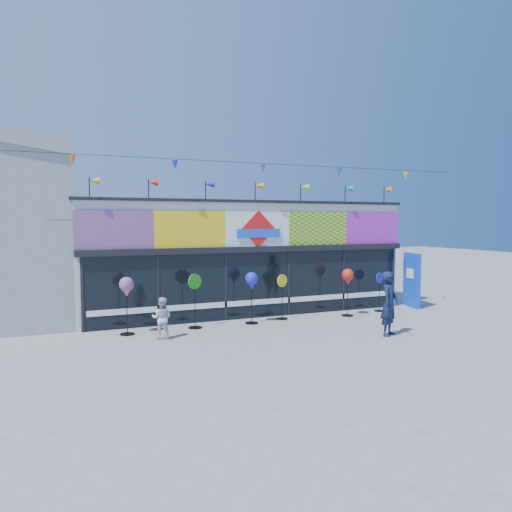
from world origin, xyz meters
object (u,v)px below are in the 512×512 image
spinner_4 (348,278)px  spinner_5 (380,291)px  spinner_2 (252,282)px  child (162,318)px  spinner_0 (127,289)px  spinner_3 (282,296)px  blue_sign (412,280)px  spinner_1 (195,299)px  adult_man (389,304)px

spinner_4 → spinner_5: bearing=10.6°
spinner_2 → child: 3.41m
spinner_0 → spinner_3: (5.27, 0.29, -0.56)m
spinner_4 → spinner_3: bearing=170.5°
blue_sign → spinner_0: bearing=-166.5°
spinner_0 → spinner_4: bearing=-0.8°
spinner_1 → child: spinner_1 is taller
spinner_2 → blue_sign: bearing=3.7°
blue_sign → spinner_4: size_ratio=1.26×
spinner_0 → spinner_3: size_ratio=1.11×
blue_sign → spinner_5: bearing=-159.8°
blue_sign → adult_man: bearing=-126.3°
child → spinner_0: bearing=-24.2°
blue_sign → spinner_0: (-11.02, -0.48, 0.31)m
spinner_1 → child: bearing=-142.4°
spinner_1 → spinner_2: (1.91, -0.05, 0.45)m
spinner_1 → spinner_4: 5.57m
spinner_5 → adult_man: 4.02m
adult_man → child: 6.64m
spinner_2 → spinner_5: size_ratio=1.16×
adult_man → spinner_2: bearing=99.9°
spinner_1 → adult_man: 5.93m
spinner_2 → adult_man: 4.44m
adult_man → spinner_0: bearing=122.2°
child → adult_man: bearing=-177.0°
blue_sign → child: (-10.19, -1.38, -0.47)m
spinner_4 → adult_man: (-0.59, -3.06, -0.41)m
blue_sign → child: size_ratio=1.77×
spinner_0 → spinner_5: 9.30m
spinner_4 → child: 6.91m
child → spinner_4: bearing=-150.4°
adult_man → blue_sign: bearing=9.0°
spinner_4 → blue_sign: bearing=9.9°
blue_sign → spinner_0: blue_sign is taller
blue_sign → spinner_2: (-7.00, -0.45, 0.30)m
spinner_4 → spinner_0: bearing=179.2°
spinner_0 → spinner_1: (2.11, 0.08, -0.47)m
spinner_5 → child: (-8.44, -1.10, -0.18)m
spinner_0 → spinner_2: size_ratio=1.01×
spinner_0 → spinner_5: spinner_0 is taller
spinner_1 → spinner_4: bearing=-2.0°
blue_sign → spinner_2: bearing=-165.4°
spinner_4 → child: spinner_4 is taller
adult_man → spinner_4: bearing=45.3°
spinner_5 → spinner_2: bearing=-178.2°
blue_sign → spinner_0: size_ratio=1.23×
spinner_0 → child: spinner_0 is taller
blue_sign → spinner_3: blue_sign is taller
blue_sign → spinner_5: size_ratio=1.45×
spinner_3 → child: spinner_3 is taller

